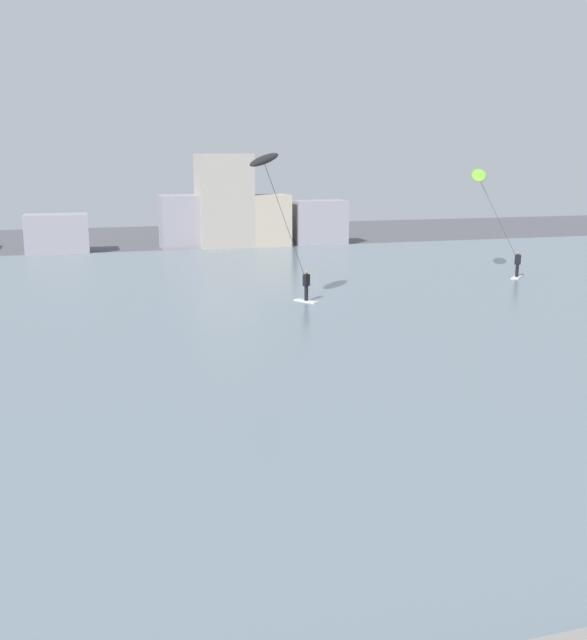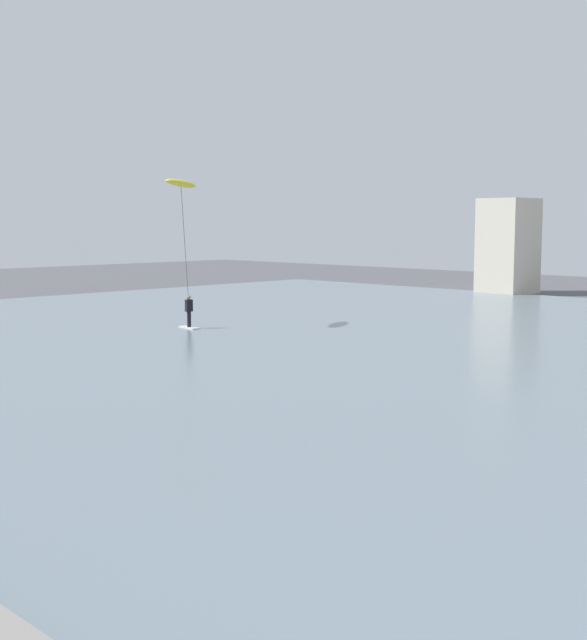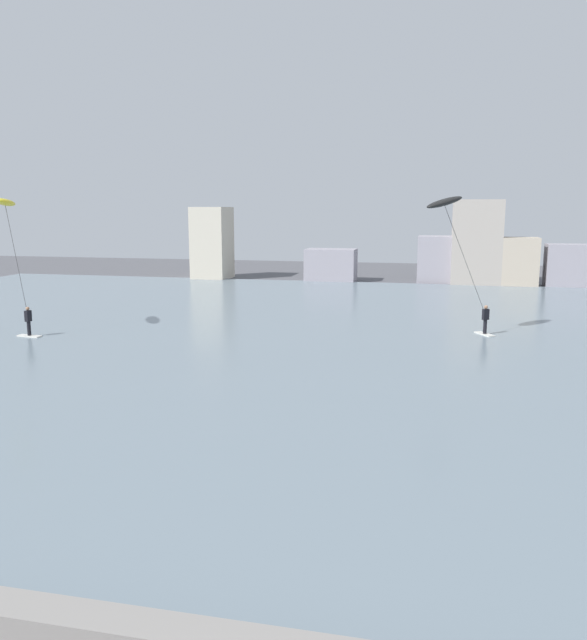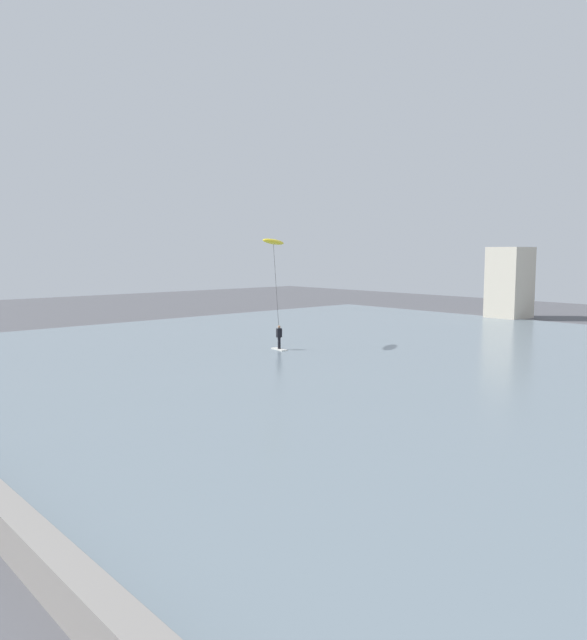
{
  "view_description": "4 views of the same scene",
  "coord_description": "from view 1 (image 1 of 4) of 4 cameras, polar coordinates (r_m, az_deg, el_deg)",
  "views": [
    {
      "loc": [
        -6.73,
        -3.38,
        7.38
      ],
      "look_at": [
        -1.89,
        12.98,
        3.61
      ],
      "focal_mm": 40.94,
      "sensor_mm": 36.0,
      "label": 1
    },
    {
      "loc": [
        13.87,
        -0.21,
        5.41
      ],
      "look_at": [
        -1.3,
        15.01,
        2.94
      ],
      "focal_mm": 48.02,
      "sensor_mm": 36.0,
      "label": 2
    },
    {
      "loc": [
        1.77,
        -4.11,
        7.04
      ],
      "look_at": [
        -1.6,
        10.85,
        4.35
      ],
      "focal_mm": 35.89,
      "sensor_mm": 36.0,
      "label": 3
    },
    {
      "loc": [
        11.34,
        -0.29,
        6.64
      ],
      "look_at": [
        -0.99,
        10.7,
        4.82
      ],
      "focal_mm": 34.51,
      "sensor_mm": 36.0,
      "label": 4
    }
  ],
  "objects": [
    {
      "name": "kitesurfer_lime",
      "position": [
        48.24,
        14.61,
        10.15
      ],
      "size": [
        3.51,
        4.35,
        6.82
      ],
      "color": "silver",
      "rests_on": "water_bay"
    },
    {
      "name": "kitesurfer_black",
      "position": [
        35.91,
        -1.88,
        11.16
      ],
      "size": [
        4.25,
        3.15,
        7.74
      ],
      "color": "silver",
      "rests_on": "water_bay"
    },
    {
      "name": "water_bay",
      "position": [
        35.3,
        -5.11,
        0.43
      ],
      "size": [
        84.0,
        52.0,
        0.1
      ],
      "primitive_type": "cube",
      "color": "slate",
      "rests_on": "ground"
    },
    {
      "name": "far_shore_buildings",
      "position": [
        61.51,
        -11.48,
        8.11
      ],
      "size": [
        38.05,
        5.08,
        7.83
      ],
      "color": "beige",
      "rests_on": "ground"
    }
  ]
}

